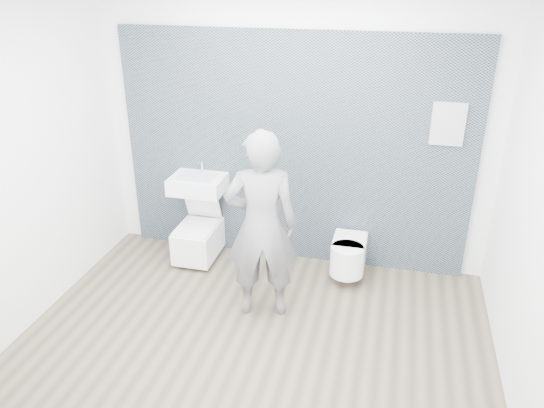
% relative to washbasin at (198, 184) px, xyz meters
% --- Properties ---
extents(ground, '(4.00, 4.00, 0.00)m').
position_rel_washbasin_xyz_m(ground, '(0.96, -1.23, -0.85)').
color(ground, brown).
rests_on(ground, ground).
extents(room_shell, '(4.00, 4.00, 4.00)m').
position_rel_washbasin_xyz_m(room_shell, '(0.96, -1.23, 0.89)').
color(room_shell, white).
rests_on(room_shell, ground).
extents(tile_wall, '(3.60, 0.06, 2.40)m').
position_rel_washbasin_xyz_m(tile_wall, '(0.96, 0.24, -0.85)').
color(tile_wall, black).
rests_on(tile_wall, ground).
extents(washbasin, '(0.56, 0.42, 0.42)m').
position_rel_washbasin_xyz_m(washbasin, '(0.00, 0.00, 0.00)').
color(washbasin, white).
rests_on(washbasin, ground).
extents(toilet_square, '(0.41, 0.59, 0.77)m').
position_rel_washbasin_xyz_m(toilet_square, '(0.00, -0.08, -0.61)').
color(toilet_square, white).
rests_on(toilet_square, ground).
extents(toilet_rounded, '(0.34, 0.58, 0.31)m').
position_rel_washbasin_xyz_m(toilet_rounded, '(1.62, -0.08, -0.59)').
color(toilet_rounded, white).
rests_on(toilet_rounded, ground).
extents(info_placard, '(0.30, 0.03, 0.40)m').
position_rel_washbasin_xyz_m(info_placard, '(2.43, 0.19, -0.85)').
color(info_placard, white).
rests_on(info_placard, ground).
extents(visitor, '(0.72, 0.57, 1.75)m').
position_rel_washbasin_xyz_m(visitor, '(0.91, -0.84, 0.02)').
color(visitor, gray).
rests_on(visitor, ground).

